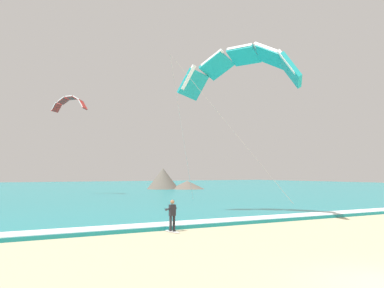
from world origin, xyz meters
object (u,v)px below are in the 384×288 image
(surfboard, at_px, (172,231))
(kite_primary, at_px, (241,66))
(kitesurfer, at_px, (172,214))
(kite_distant, at_px, (70,102))

(surfboard, relative_size, kite_primary, 0.13)
(surfboard, relative_size, kitesurfer, 0.83)
(surfboard, bearing_deg, kite_distant, 85.39)
(kite_distant, bearing_deg, kite_primary, -82.84)
(surfboard, distance_m, kite_primary, 13.23)
(surfboard, bearing_deg, kite_primary, 25.99)
(kitesurfer, xyz_separation_m, kite_primary, (7.10, 3.45, 9.70))
(kite_primary, relative_size, kite_distant, 2.07)
(surfboard, xyz_separation_m, kite_distant, (2.95, 36.54, 12.63))
(kitesurfer, distance_m, kite_distant, 38.47)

